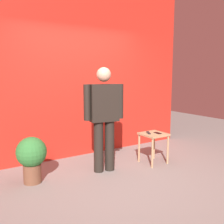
# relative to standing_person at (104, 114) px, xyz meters

# --- Properties ---
(ground_plane) EXTENTS (12.00, 12.00, 0.00)m
(ground_plane) POSITION_rel_standing_person_xyz_m (0.04, -0.48, -0.95)
(ground_plane) COLOR gray
(back_wall_red) EXTENTS (4.90, 0.12, 3.37)m
(back_wall_red) POSITION_rel_standing_person_xyz_m (0.04, 1.02, 0.74)
(back_wall_red) COLOR red
(back_wall_red) RESTS_ON ground_plane
(standing_person) EXTENTS (0.67, 0.31, 1.70)m
(standing_person) POSITION_rel_standing_person_xyz_m (0.00, 0.00, 0.00)
(standing_person) COLOR black
(standing_person) RESTS_ON ground_plane
(side_table) EXTENTS (0.42, 0.42, 0.54)m
(side_table) POSITION_rel_standing_person_xyz_m (0.94, -0.15, -0.51)
(side_table) COLOR tan
(side_table) RESTS_ON ground_plane
(cell_phone) EXTENTS (0.07, 0.15, 0.01)m
(cell_phone) POSITION_rel_standing_person_xyz_m (1.00, -0.19, -0.40)
(cell_phone) COLOR black
(cell_phone) RESTS_ON side_table
(tv_remote) EXTENTS (0.12, 0.17, 0.02)m
(tv_remote) POSITION_rel_standing_person_xyz_m (0.86, -0.10, -0.40)
(tv_remote) COLOR black
(tv_remote) RESTS_ON side_table
(potted_plant) EXTENTS (0.44, 0.44, 0.69)m
(potted_plant) POSITION_rel_standing_person_xyz_m (-1.13, 0.17, -0.54)
(potted_plant) COLOR brown
(potted_plant) RESTS_ON ground_plane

